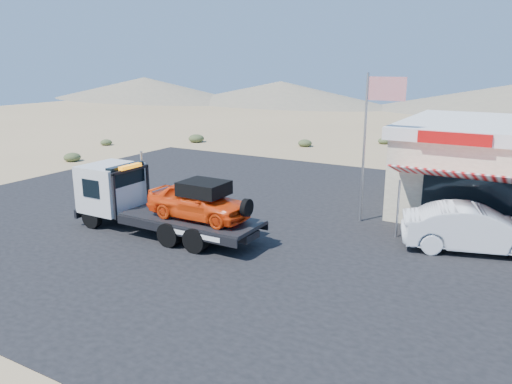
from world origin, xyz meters
TOP-DOWN VIEW (x-y plane):
  - ground at (0.00, 0.00)m, footprint 120.00×120.00m
  - asphalt_lot at (2.00, 3.00)m, footprint 32.00×24.00m
  - tow_truck at (-1.39, -0.80)m, footprint 7.59×2.25m
  - white_sedan at (9.20, 3.21)m, footprint 5.14×3.02m
  - flagpole at (4.93, 4.50)m, footprint 1.55×0.10m
  - desert_scrub at (-13.21, 10.30)m, footprint 22.05×35.33m
  - distant_hills at (-9.77, 55.14)m, footprint 126.00×48.00m

SIDE VIEW (x-z plane):
  - ground at x=0.00m, z-range 0.00..0.00m
  - asphalt_lot at x=2.00m, z-range 0.00..0.02m
  - desert_scrub at x=-13.21m, z-range -0.05..0.63m
  - white_sedan at x=9.20m, z-range 0.02..1.62m
  - tow_truck at x=-1.39m, z-range 0.10..2.64m
  - distant_hills at x=-9.77m, z-range -0.21..3.99m
  - flagpole at x=4.93m, z-range 0.76..6.76m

